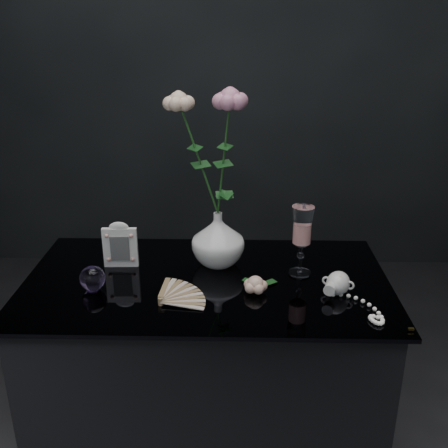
# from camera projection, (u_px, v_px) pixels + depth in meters

# --- Properties ---
(table) EXTENTS (1.05, 0.58, 0.76)m
(table) POSITION_uv_depth(u_px,v_px,m) (208.00, 386.00, 1.66)
(table) COLOR black
(table) RESTS_ON ground
(vase) EXTENTS (0.16, 0.16, 0.17)m
(vase) POSITION_uv_depth(u_px,v_px,m) (218.00, 239.00, 1.58)
(vase) COLOR white
(vase) RESTS_ON table
(wine_glass) EXTENTS (0.07, 0.07, 0.21)m
(wine_glass) POSITION_uv_depth(u_px,v_px,m) (301.00, 241.00, 1.51)
(wine_glass) COLOR white
(wine_glass) RESTS_ON table
(picture_frame) EXTENTS (0.11, 0.09, 0.14)m
(picture_frame) POSITION_uv_depth(u_px,v_px,m) (120.00, 244.00, 1.57)
(picture_frame) COLOR white
(picture_frame) RESTS_ON table
(paperweight) EXTENTS (0.08, 0.08, 0.07)m
(paperweight) POSITION_uv_depth(u_px,v_px,m) (92.00, 278.00, 1.45)
(paperweight) COLOR #9673BB
(paperweight) RESTS_ON table
(paper_fan) EXTENTS (0.27, 0.23, 0.02)m
(paper_fan) POSITION_uv_depth(u_px,v_px,m) (161.00, 301.00, 1.38)
(paper_fan) COLOR #EDE7BD
(paper_fan) RESTS_ON table
(loose_rose) EXTENTS (0.13, 0.16, 0.05)m
(loose_rose) POSITION_uv_depth(u_px,v_px,m) (255.00, 285.00, 1.43)
(loose_rose) COLOR #FABBA1
(loose_rose) RESTS_ON table
(pearl_jar) EXTENTS (0.29, 0.30, 0.07)m
(pearl_jar) POSITION_uv_depth(u_px,v_px,m) (338.00, 282.00, 1.43)
(pearl_jar) COLOR white
(pearl_jar) RESTS_ON table
(roses) EXTENTS (0.22, 0.11, 0.41)m
(roses) POSITION_uv_depth(u_px,v_px,m) (210.00, 146.00, 1.47)
(roses) COLOR beige
(roses) RESTS_ON vase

